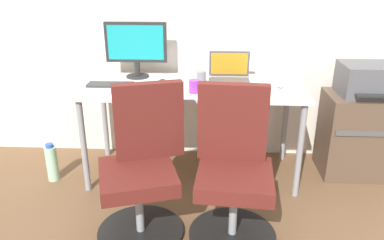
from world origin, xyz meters
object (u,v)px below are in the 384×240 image
object	(u,v)px
side_cabinet	(357,134)
coffee_mug	(195,86)
desktop_monitor	(136,46)
open_laptop	(229,75)
printer	(366,80)
water_bottle_on_floor	(52,163)
office_chair_right	(233,172)
office_chair_left	(142,170)

from	to	relation	value
side_cabinet	coffee_mug	size ratio (longest dim) A/B	7.16
side_cabinet	coffee_mug	bearing A→B (deg)	-167.62
desktop_monitor	open_laptop	size ratio (longest dim) A/B	1.55
side_cabinet	open_laptop	size ratio (longest dim) A/B	2.13
printer	water_bottle_on_floor	distance (m)	2.49
office_chair_right	water_bottle_on_floor	xyz separation A→B (m)	(-1.37, 0.57, -0.28)
side_cabinet	printer	distance (m)	0.45
office_chair_left	printer	bearing A→B (deg)	27.54
office_chair_left	coffee_mug	distance (m)	0.72
water_bottle_on_floor	open_laptop	xyz separation A→B (m)	(1.37, 0.26, 0.66)
printer	open_laptop	bearing A→B (deg)	179.53
desktop_monitor	side_cabinet	bearing A→B (deg)	-3.38
office_chair_right	side_cabinet	world-z (taller)	office_chair_right
office_chair_left	open_laptop	distance (m)	1.06
office_chair_left	open_laptop	bearing A→B (deg)	56.58
desktop_monitor	open_laptop	world-z (taller)	desktop_monitor
printer	open_laptop	xyz separation A→B (m)	(-1.03, 0.01, 0.02)
side_cabinet	office_chair_left	bearing A→B (deg)	-152.43
office_chair_right	open_laptop	bearing A→B (deg)	90.34
printer	coffee_mug	size ratio (longest dim) A/B	4.35
office_chair_left	side_cabinet	bearing A→B (deg)	27.57
desktop_monitor	open_laptop	xyz separation A→B (m)	(0.72, -0.10, -0.20)
open_laptop	desktop_monitor	bearing A→B (deg)	172.46
office_chair_left	office_chair_right	distance (m)	0.55
office_chair_left	open_laptop	size ratio (longest dim) A/B	3.03
office_chair_left	water_bottle_on_floor	distance (m)	1.04
desktop_monitor	open_laptop	distance (m)	0.76
coffee_mug	office_chair_left	bearing A→B (deg)	-118.51
side_cabinet	water_bottle_on_floor	size ratio (longest dim) A/B	2.13
office_chair_left	printer	distance (m)	1.81
printer	coffee_mug	world-z (taller)	printer
office_chair_left	side_cabinet	world-z (taller)	office_chair_left
water_bottle_on_floor	open_laptop	world-z (taller)	open_laptop
office_chair_right	side_cabinet	size ratio (longest dim) A/B	1.43
office_chair_right	desktop_monitor	distance (m)	1.31
printer	side_cabinet	bearing A→B (deg)	90.00
office_chair_right	coffee_mug	world-z (taller)	office_chair_right
water_bottle_on_floor	coffee_mug	size ratio (longest dim) A/B	3.37
side_cabinet	coffee_mug	world-z (taller)	coffee_mug
desktop_monitor	coffee_mug	xyz separation A→B (m)	(0.47, -0.38, -0.20)
office_chair_left	open_laptop	world-z (taller)	open_laptop
open_laptop	water_bottle_on_floor	bearing A→B (deg)	-169.25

